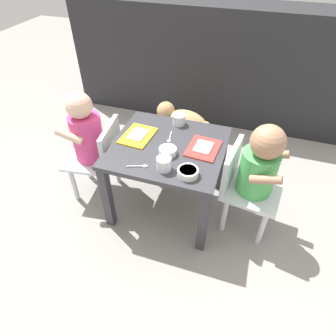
{
  "coord_description": "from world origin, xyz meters",
  "views": [
    {
      "loc": [
        0.37,
        -1.14,
        1.33
      ],
      "look_at": [
        0.0,
        0.0,
        0.28
      ],
      "focal_mm": 31.11,
      "sensor_mm": 36.0,
      "label": 1
    }
  ],
  "objects_px": {
    "food_tray_left": "(138,135)",
    "water_cup_right": "(164,165)",
    "dining_table": "(168,157)",
    "spoon_by_right_tray": "(170,138)",
    "veggie_bowl_near": "(168,151)",
    "seated_child_left": "(89,137)",
    "food_tray_right": "(203,148)",
    "dog": "(183,122)",
    "seated_child_right": "(257,168)",
    "water_cup_left": "(179,120)",
    "spoon_by_left_tray": "(139,166)",
    "cereal_bowl_right_side": "(188,172)"
  },
  "relations": [
    {
      "from": "seated_child_left",
      "to": "cereal_bowl_right_side",
      "type": "distance_m",
      "value": 0.63
    },
    {
      "from": "cereal_bowl_right_side",
      "to": "dining_table",
      "type": "bearing_deg",
      "value": 129.93
    },
    {
      "from": "dining_table",
      "to": "spoon_by_right_tray",
      "type": "height_order",
      "value": "spoon_by_right_tray"
    },
    {
      "from": "water_cup_right",
      "to": "veggie_bowl_near",
      "type": "relative_size",
      "value": 0.79
    },
    {
      "from": "spoon_by_left_tray",
      "to": "cereal_bowl_right_side",
      "type": "bearing_deg",
      "value": 3.29
    },
    {
      "from": "food_tray_right",
      "to": "spoon_by_left_tray",
      "type": "relative_size",
      "value": 2.04
    },
    {
      "from": "spoon_by_right_tray",
      "to": "seated_child_right",
      "type": "bearing_deg",
      "value": -8.24
    },
    {
      "from": "seated_child_left",
      "to": "dog",
      "type": "relative_size",
      "value": 1.59
    },
    {
      "from": "food_tray_left",
      "to": "dog",
      "type": "bearing_deg",
      "value": 79.93
    },
    {
      "from": "veggie_bowl_near",
      "to": "water_cup_right",
      "type": "bearing_deg",
      "value": -80.36
    },
    {
      "from": "dog",
      "to": "cereal_bowl_right_side",
      "type": "relative_size",
      "value": 4.36
    },
    {
      "from": "food_tray_left",
      "to": "cereal_bowl_right_side",
      "type": "height_order",
      "value": "cereal_bowl_right_side"
    },
    {
      "from": "dining_table",
      "to": "water_cup_left",
      "type": "xyz_separation_m",
      "value": [
        -0.01,
        0.21,
        0.1
      ]
    },
    {
      "from": "dog",
      "to": "food_tray_right",
      "type": "xyz_separation_m",
      "value": [
        0.26,
        -0.56,
        0.23
      ]
    },
    {
      "from": "seated_child_right",
      "to": "water_cup_left",
      "type": "relative_size",
      "value": 9.36
    },
    {
      "from": "spoon_by_right_tray",
      "to": "seated_child_left",
      "type": "bearing_deg",
      "value": -168.95
    },
    {
      "from": "food_tray_left",
      "to": "spoon_by_left_tray",
      "type": "bearing_deg",
      "value": -65.69
    },
    {
      "from": "seated_child_right",
      "to": "food_tray_left",
      "type": "relative_size",
      "value": 3.06
    },
    {
      "from": "dining_table",
      "to": "food_tray_right",
      "type": "xyz_separation_m",
      "value": [
        0.18,
        0.03,
        0.08
      ]
    },
    {
      "from": "food_tray_right",
      "to": "water_cup_right",
      "type": "height_order",
      "value": "water_cup_right"
    },
    {
      "from": "food_tray_left",
      "to": "water_cup_right",
      "type": "distance_m",
      "value": 0.3
    },
    {
      "from": "spoon_by_left_tray",
      "to": "water_cup_right",
      "type": "bearing_deg",
      "value": 9.61
    },
    {
      "from": "seated_child_left",
      "to": "seated_child_right",
      "type": "relative_size",
      "value": 1.03
    },
    {
      "from": "food_tray_right",
      "to": "cereal_bowl_right_side",
      "type": "xyz_separation_m",
      "value": [
        -0.02,
        -0.21,
        0.01
      ]
    },
    {
      "from": "dog",
      "to": "veggie_bowl_near",
      "type": "distance_m",
      "value": 0.7
    },
    {
      "from": "water_cup_right",
      "to": "veggie_bowl_near",
      "type": "xyz_separation_m",
      "value": [
        -0.02,
        0.11,
        -0.01
      ]
    },
    {
      "from": "dining_table",
      "to": "water_cup_right",
      "type": "distance_m",
      "value": 0.21
    },
    {
      "from": "water_cup_left",
      "to": "spoon_by_left_tray",
      "type": "bearing_deg",
      "value": -99.54
    },
    {
      "from": "dog",
      "to": "spoon_by_left_tray",
      "type": "xyz_separation_m",
      "value": [
        0.0,
        -0.78,
        0.22
      ]
    },
    {
      "from": "dog",
      "to": "food_tray_right",
      "type": "bearing_deg",
      "value": -65.13
    },
    {
      "from": "seated_child_left",
      "to": "seated_child_right",
      "type": "distance_m",
      "value": 0.9
    },
    {
      "from": "dining_table",
      "to": "cereal_bowl_right_side",
      "type": "height_order",
      "value": "cereal_bowl_right_side"
    },
    {
      "from": "dog",
      "to": "spoon_by_left_tray",
      "type": "bearing_deg",
      "value": -89.7
    },
    {
      "from": "dining_table",
      "to": "water_cup_right",
      "type": "xyz_separation_m",
      "value": [
        0.04,
        -0.18,
        0.1
      ]
    },
    {
      "from": "seated_child_left",
      "to": "veggie_bowl_near",
      "type": "distance_m",
      "value": 0.47
    },
    {
      "from": "seated_child_left",
      "to": "food_tray_right",
      "type": "xyz_separation_m",
      "value": [
        0.63,
        0.05,
        0.03
      ]
    },
    {
      "from": "dining_table",
      "to": "seated_child_left",
      "type": "bearing_deg",
      "value": -177.11
    },
    {
      "from": "dog",
      "to": "dining_table",
      "type": "bearing_deg",
      "value": -82.26
    },
    {
      "from": "spoon_by_right_tray",
      "to": "food_tray_left",
      "type": "bearing_deg",
      "value": -168.4
    },
    {
      "from": "seated_child_right",
      "to": "spoon_by_left_tray",
      "type": "bearing_deg",
      "value": -159.65
    },
    {
      "from": "water_cup_left",
      "to": "spoon_by_right_tray",
      "type": "xyz_separation_m",
      "value": [
        -0.0,
        -0.15,
        -0.02
      ]
    },
    {
      "from": "spoon_by_right_tray",
      "to": "dining_table",
      "type": "bearing_deg",
      "value": -80.64
    },
    {
      "from": "food_tray_left",
      "to": "spoon_by_left_tray",
      "type": "distance_m",
      "value": 0.25
    },
    {
      "from": "dining_table",
      "to": "seated_child_left",
      "type": "distance_m",
      "value": 0.45
    },
    {
      "from": "dining_table",
      "to": "seated_child_left",
      "type": "relative_size",
      "value": 0.86
    },
    {
      "from": "seated_child_left",
      "to": "spoon_by_right_tray",
      "type": "relative_size",
      "value": 6.67
    },
    {
      "from": "food_tray_right",
      "to": "veggie_bowl_near",
      "type": "bearing_deg",
      "value": -149.46
    },
    {
      "from": "food_tray_right",
      "to": "dog",
      "type": "bearing_deg",
      "value": 114.87
    },
    {
      "from": "seated_child_right",
      "to": "water_cup_left",
      "type": "distance_m",
      "value": 0.51
    },
    {
      "from": "food_tray_left",
      "to": "food_tray_right",
      "type": "height_order",
      "value": "same"
    }
  ]
}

